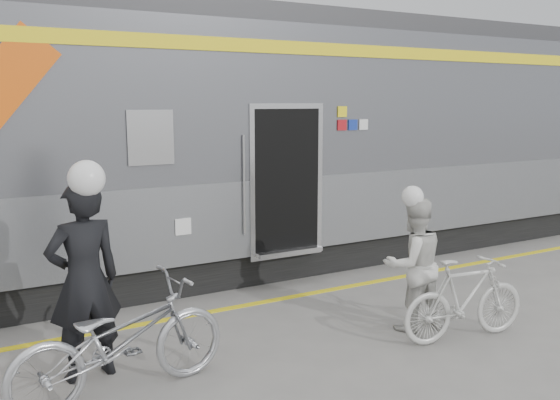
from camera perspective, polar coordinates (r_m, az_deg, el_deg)
ground at (r=6.34m, az=5.24°, el=-15.86°), size 90.00×90.00×0.00m
train at (r=9.16m, az=-16.19°, el=5.04°), size 24.00×3.17×4.10m
safety_strip at (r=8.06m, az=-3.50°, el=-10.11°), size 24.00×0.12×0.01m
man at (r=6.10m, az=-18.34°, el=-7.38°), size 0.78×0.57×1.98m
bicycle_left at (r=5.77m, az=-15.05°, el=-12.88°), size 2.16×1.01×1.09m
woman at (r=7.24m, az=12.70°, el=-6.06°), size 0.85×0.71×1.59m
bicycle_right at (r=7.15m, az=17.39°, el=-9.08°), size 1.66×0.68×0.97m
helmet_man at (r=5.87m, az=-18.94°, el=3.54°), size 0.34×0.34×0.34m
helmet_woman at (r=7.05m, az=12.97°, el=1.20°), size 0.25×0.25×0.25m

